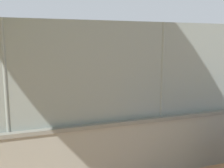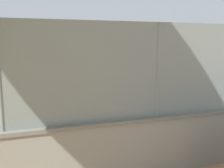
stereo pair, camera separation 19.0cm
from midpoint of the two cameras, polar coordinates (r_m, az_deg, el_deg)
ground_plane at (r=17.71m, az=-5.41°, el=-0.39°), size 260.00×260.00×0.00m
perimeter_wall at (r=5.45m, az=-5.39°, el=-15.28°), size 22.27×0.78×1.34m
fence_panel_on_wall at (r=4.99m, az=-5.67°, el=2.43°), size 21.89×0.52×2.02m
player_near_wall_returning at (r=15.87m, az=-16.15°, el=1.58°), size 0.71×1.23×1.58m
player_crossing_court at (r=18.90m, az=9.53°, el=2.95°), size 0.85×0.98×1.57m
sports_ball at (r=15.12m, az=-14.92°, el=1.74°), size 0.18×0.18×0.18m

